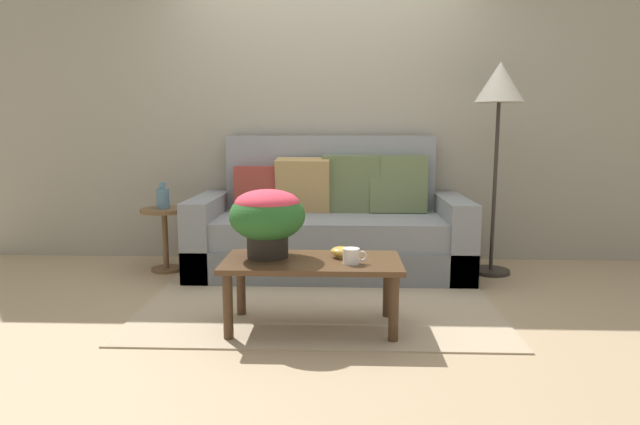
{
  "coord_description": "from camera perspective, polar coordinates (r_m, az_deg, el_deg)",
  "views": [
    {
      "loc": [
        0.14,
        -3.75,
        1.17
      ],
      "look_at": [
        -0.0,
        -0.06,
        0.59
      ],
      "focal_mm": 30.51,
      "sensor_mm": 36.0,
      "label": 1
    }
  ],
  "objects": [
    {
      "name": "coffee_mug",
      "position": [
        3.06,
        3.35,
        -4.58
      ],
      "size": [
        0.14,
        0.09,
        0.09
      ],
      "color": "white",
      "rests_on": "coffee_table"
    },
    {
      "name": "couch",
      "position": [
        4.47,
        1.02,
        -1.67
      ],
      "size": [
        2.2,
        0.92,
        1.1
      ],
      "color": "slate",
      "rests_on": "ground"
    },
    {
      "name": "snack_bowl",
      "position": [
        3.2,
        2.24,
        -4.11
      ],
      "size": [
        0.13,
        0.13,
        0.07
      ],
      "color": "gold",
      "rests_on": "coffee_table"
    },
    {
      "name": "potted_plant",
      "position": [
        3.19,
        -5.55,
        -0.31
      ],
      "size": [
        0.45,
        0.45,
        0.4
      ],
      "color": "black",
      "rests_on": "coffee_table"
    },
    {
      "name": "wall_back",
      "position": [
        4.89,
        0.56,
        11.97
      ],
      "size": [
        6.4,
        0.12,
        2.87
      ],
      "primitive_type": "cube",
      "color": "gray",
      "rests_on": "ground"
    },
    {
      "name": "side_table",
      "position": [
        4.62,
        -15.96,
        -1.55
      ],
      "size": [
        0.38,
        0.38,
        0.52
      ],
      "color": "brown",
      "rests_on": "ground"
    },
    {
      "name": "area_rug",
      "position": [
        3.87,
        0.03,
        -8.64
      ],
      "size": [
        2.31,
        1.94,
        0.01
      ],
      "primitive_type": "cube",
      "color": "tan",
      "rests_on": "ground"
    },
    {
      "name": "table_vase",
      "position": [
        4.59,
        -16.16,
        1.49
      ],
      "size": [
        0.1,
        0.1,
        0.21
      ],
      "color": "slate",
      "rests_on": "side_table"
    },
    {
      "name": "floor_lamp",
      "position": [
        4.52,
        18.28,
        11.49
      ],
      "size": [
        0.38,
        0.38,
        1.67
      ],
      "color": "#2D2823",
      "rests_on": "ground"
    },
    {
      "name": "coffee_table",
      "position": [
        3.17,
        -0.83,
        -6.07
      ],
      "size": [
        1.03,
        0.51,
        0.41
      ],
      "color": "#442D1B",
      "rests_on": "ground"
    },
    {
      "name": "ground_plane",
      "position": [
        3.93,
        0.06,
        -8.43
      ],
      "size": [
        14.0,
        14.0,
        0.0
      ],
      "primitive_type": "plane",
      "color": "tan"
    }
  ]
}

